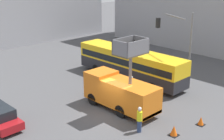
{
  "coord_description": "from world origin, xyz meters",
  "views": [
    {
      "loc": [
        -15.16,
        -15.73,
        10.89
      ],
      "look_at": [
        1.36,
        1.13,
        3.11
      ],
      "focal_mm": 50.0,
      "sensor_mm": 36.0,
      "label": 1
    }
  ],
  "objects_px": {
    "city_bus": "(130,63)",
    "traffic_cone_mid_road": "(174,131)",
    "traffic_cone_near_truck": "(201,121)",
    "road_worker_near_truck": "(139,119)",
    "utility_truck": "(120,91)",
    "road_worker_directing": "(131,85)",
    "traffic_light_pole": "(180,38)"
  },
  "relations": [
    {
      "from": "utility_truck",
      "to": "road_worker_near_truck",
      "type": "bearing_deg",
      "value": -115.77
    },
    {
      "from": "utility_truck",
      "to": "road_worker_directing",
      "type": "relative_size",
      "value": 3.66
    },
    {
      "from": "traffic_cone_near_truck",
      "to": "city_bus",
      "type": "bearing_deg",
      "value": 70.99
    },
    {
      "from": "road_worker_near_truck",
      "to": "road_worker_directing",
      "type": "height_order",
      "value": "road_worker_near_truck"
    },
    {
      "from": "traffic_cone_mid_road",
      "to": "road_worker_directing",
      "type": "bearing_deg",
      "value": 64.54
    },
    {
      "from": "traffic_light_pole",
      "to": "road_worker_near_truck",
      "type": "relative_size",
      "value": 3.66
    },
    {
      "from": "city_bus",
      "to": "traffic_cone_mid_road",
      "type": "height_order",
      "value": "city_bus"
    },
    {
      "from": "road_worker_near_truck",
      "to": "city_bus",
      "type": "bearing_deg",
      "value": 124.82
    },
    {
      "from": "city_bus",
      "to": "road_worker_directing",
      "type": "bearing_deg",
      "value": 129.37
    },
    {
      "from": "traffic_light_pole",
      "to": "utility_truck",
      "type": "bearing_deg",
      "value": -179.09
    },
    {
      "from": "traffic_light_pole",
      "to": "road_worker_near_truck",
      "type": "distance_m",
      "value": 11.1
    },
    {
      "from": "road_worker_directing",
      "to": "traffic_cone_near_truck",
      "type": "relative_size",
      "value": 2.75
    },
    {
      "from": "road_worker_near_truck",
      "to": "traffic_cone_near_truck",
      "type": "distance_m",
      "value": 4.71
    },
    {
      "from": "utility_truck",
      "to": "traffic_light_pole",
      "type": "xyz_separation_m",
      "value": [
        8.16,
        0.13,
        3.05
      ]
    },
    {
      "from": "traffic_cone_near_truck",
      "to": "road_worker_directing",
      "type": "bearing_deg",
      "value": 85.22
    },
    {
      "from": "traffic_cone_near_truck",
      "to": "road_worker_near_truck",
      "type": "bearing_deg",
      "value": 148.0
    },
    {
      "from": "utility_truck",
      "to": "traffic_cone_mid_road",
      "type": "relative_size",
      "value": 8.92
    },
    {
      "from": "road_worker_directing",
      "to": "traffic_cone_mid_road",
      "type": "height_order",
      "value": "road_worker_directing"
    },
    {
      "from": "city_bus",
      "to": "traffic_cone_near_truck",
      "type": "relative_size",
      "value": 19.32
    },
    {
      "from": "city_bus",
      "to": "road_worker_near_truck",
      "type": "height_order",
      "value": "city_bus"
    },
    {
      "from": "utility_truck",
      "to": "traffic_cone_near_truck",
      "type": "height_order",
      "value": "utility_truck"
    },
    {
      "from": "road_worker_near_truck",
      "to": "traffic_cone_mid_road",
      "type": "height_order",
      "value": "road_worker_near_truck"
    },
    {
      "from": "traffic_cone_near_truck",
      "to": "traffic_cone_mid_road",
      "type": "bearing_deg",
      "value": 169.08
    },
    {
      "from": "city_bus",
      "to": "traffic_cone_mid_road",
      "type": "relative_size",
      "value": 17.12
    },
    {
      "from": "city_bus",
      "to": "traffic_cone_mid_road",
      "type": "bearing_deg",
      "value": 142.39
    },
    {
      "from": "traffic_cone_mid_road",
      "to": "utility_truck",
      "type": "bearing_deg",
      "value": 86.23
    },
    {
      "from": "city_bus",
      "to": "traffic_cone_mid_road",
      "type": "distance_m",
      "value": 11.59
    },
    {
      "from": "traffic_cone_near_truck",
      "to": "traffic_cone_mid_road",
      "type": "xyz_separation_m",
      "value": [
        -2.64,
        0.51,
        0.04
      ]
    },
    {
      "from": "traffic_light_pole",
      "to": "city_bus",
      "type": "bearing_deg",
      "value": 119.62
    },
    {
      "from": "city_bus",
      "to": "traffic_cone_mid_road",
      "type": "xyz_separation_m",
      "value": [
        -6.16,
        -9.7,
        -1.44
      ]
    },
    {
      "from": "utility_truck",
      "to": "traffic_cone_mid_road",
      "type": "height_order",
      "value": "utility_truck"
    },
    {
      "from": "utility_truck",
      "to": "traffic_cone_mid_road",
      "type": "bearing_deg",
      "value": -93.77
    }
  ]
}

